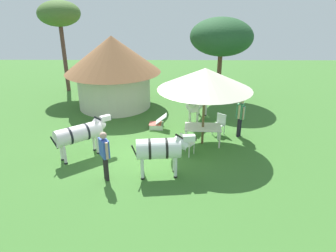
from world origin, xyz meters
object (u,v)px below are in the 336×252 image
(acacia_tree_left_background, at_px, (59,15))
(standing_watcher, at_px, (104,152))
(zebra_by_umbrella, at_px, (160,149))
(patio_dining_table, at_px, (203,128))
(acacia_tree_far_lawn, at_px, (221,37))
(patio_chair_near_hut, at_px, (220,123))
(thatched_hut, at_px, (113,68))
(patio_chair_near_lawn, at_px, (186,143))
(guest_beside_umbrella, at_px, (240,113))
(shade_umbrella, at_px, (205,79))
(zebra_toward_hut, at_px, (198,101))
(zebra_nearest_camera, at_px, (80,134))
(striped_lounge_chair, at_px, (158,123))
(guest_behind_table, at_px, (240,114))

(acacia_tree_left_background, bearing_deg, standing_watcher, -67.04)
(acacia_tree_left_background, bearing_deg, zebra_by_umbrella, -58.50)
(patio_dining_table, xyz_separation_m, acacia_tree_far_lawn, (1.46, 5.99, 2.82))
(patio_chair_near_hut, distance_m, acacia_tree_far_lawn, 5.88)
(thatched_hut, height_order, patio_chair_near_lawn, thatched_hut)
(guest_beside_umbrella, relative_size, acacia_tree_far_lawn, 0.38)
(shade_umbrella, bearing_deg, patio_dining_table, -165.96)
(zebra_toward_hut, bearing_deg, acacia_tree_left_background, -8.05)
(zebra_nearest_camera, height_order, acacia_tree_left_background, acacia_tree_left_background)
(striped_lounge_chair, bearing_deg, shade_umbrella, -127.59)
(guest_beside_umbrella, distance_m, acacia_tree_left_background, 12.05)
(zebra_toward_hut, bearing_deg, acacia_tree_far_lawn, -88.92)
(guest_beside_umbrella, distance_m, striped_lounge_chair, 3.68)
(striped_lounge_chair, height_order, zebra_toward_hut, zebra_toward_hut)
(guest_beside_umbrella, bearing_deg, patio_dining_table, -42.40)
(thatched_hut, bearing_deg, zebra_toward_hut, -24.76)
(guest_beside_umbrella, xyz_separation_m, zebra_nearest_camera, (-6.26, -1.88, -0.10))
(shade_umbrella, bearing_deg, thatched_hut, 133.22)
(acacia_tree_far_lawn, bearing_deg, patio_chair_near_hut, -97.05)
(zebra_toward_hut, relative_size, acacia_tree_far_lawn, 0.47)
(zebra_nearest_camera, bearing_deg, zebra_toward_hut, 90.87)
(patio_chair_near_lawn, distance_m, guest_behind_table, 3.04)
(striped_lounge_chair, bearing_deg, standing_watcher, 162.01)
(guest_behind_table, relative_size, standing_watcher, 0.94)
(guest_behind_table, height_order, striped_lounge_chair, guest_behind_table)
(guest_beside_umbrella, height_order, zebra_by_umbrella, guest_beside_umbrella)
(patio_dining_table, height_order, striped_lounge_chair, patio_dining_table)
(standing_watcher, xyz_separation_m, zebra_by_umbrella, (1.77, 0.26, -0.03))
(standing_watcher, relative_size, zebra_toward_hut, 0.80)
(patio_chair_near_hut, distance_m, striped_lounge_chair, 2.79)
(thatched_hut, xyz_separation_m, acacia_tree_left_background, (-3.43, 2.89, 2.42))
(shade_umbrella, bearing_deg, acacia_tree_left_background, 135.99)
(guest_behind_table, distance_m, striped_lounge_chair, 3.68)
(guest_beside_umbrella, distance_m, guest_behind_table, 0.12)
(thatched_hut, bearing_deg, patio_dining_table, -46.78)
(standing_watcher, bearing_deg, shade_umbrella, 98.65)
(patio_dining_table, xyz_separation_m, patio_chair_near_hut, (0.83, 0.94, -0.14))
(thatched_hut, distance_m, shade_umbrella, 6.31)
(patio_chair_near_lawn, xyz_separation_m, zebra_by_umbrella, (-0.93, -1.42, 0.47))
(shade_umbrella, bearing_deg, guest_behind_table, 26.31)
(striped_lounge_chair, bearing_deg, acacia_tree_left_background, 46.40)
(standing_watcher, distance_m, acacia_tree_left_background, 11.61)
(guest_behind_table, xyz_separation_m, zebra_by_umbrella, (-3.30, -3.28, 0.03))
(patio_chair_near_hut, bearing_deg, standing_watcher, 82.17)
(patio_chair_near_hut, relative_size, zebra_nearest_camera, 0.46)
(shade_umbrella, bearing_deg, zebra_nearest_camera, -166.05)
(patio_dining_table, height_order, zebra_nearest_camera, zebra_nearest_camera)
(acacia_tree_left_background, bearing_deg, thatched_hut, -40.14)
(zebra_nearest_camera, bearing_deg, thatched_hut, 138.65)
(patio_chair_near_lawn, distance_m, guest_beside_umbrella, 2.97)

